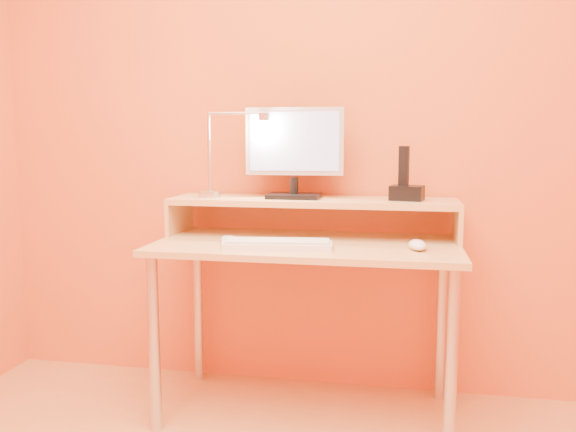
% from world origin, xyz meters
% --- Properties ---
extents(wall_back, '(3.00, 0.04, 2.50)m').
position_xyz_m(wall_back, '(0.00, 1.50, 1.25)').
color(wall_back, '#D06524').
rests_on(wall_back, floor).
extents(desk_leg_fl, '(0.04, 0.04, 0.69)m').
position_xyz_m(desk_leg_fl, '(-0.55, 0.93, 0.35)').
color(desk_leg_fl, silver).
rests_on(desk_leg_fl, floor).
extents(desk_leg_fr, '(0.04, 0.04, 0.69)m').
position_xyz_m(desk_leg_fr, '(0.55, 0.93, 0.35)').
color(desk_leg_fr, silver).
rests_on(desk_leg_fr, floor).
extents(desk_leg_bl, '(0.04, 0.04, 0.69)m').
position_xyz_m(desk_leg_bl, '(-0.55, 1.43, 0.35)').
color(desk_leg_bl, silver).
rests_on(desk_leg_bl, floor).
extents(desk_leg_br, '(0.04, 0.04, 0.69)m').
position_xyz_m(desk_leg_br, '(0.55, 1.43, 0.35)').
color(desk_leg_br, silver).
rests_on(desk_leg_br, floor).
extents(desk_lower, '(1.20, 0.60, 0.02)m').
position_xyz_m(desk_lower, '(0.00, 1.18, 0.71)').
color(desk_lower, '#E0B070').
rests_on(desk_lower, floor).
extents(shelf_riser_left, '(0.02, 0.30, 0.14)m').
position_xyz_m(shelf_riser_left, '(-0.59, 1.33, 0.79)').
color(shelf_riser_left, '#E0B070').
rests_on(shelf_riser_left, desk_lower).
extents(shelf_riser_right, '(0.02, 0.30, 0.14)m').
position_xyz_m(shelf_riser_right, '(0.59, 1.33, 0.79)').
color(shelf_riser_right, '#E0B070').
rests_on(shelf_riser_right, desk_lower).
extents(desk_shelf, '(1.20, 0.30, 0.02)m').
position_xyz_m(desk_shelf, '(0.00, 1.33, 0.87)').
color(desk_shelf, '#E0B070').
rests_on(desk_shelf, desk_lower).
extents(monitor_foot, '(0.22, 0.16, 0.02)m').
position_xyz_m(monitor_foot, '(-0.08, 1.33, 0.89)').
color(monitor_foot, black).
rests_on(monitor_foot, desk_shelf).
extents(monitor_neck, '(0.04, 0.04, 0.07)m').
position_xyz_m(monitor_neck, '(-0.08, 1.33, 0.93)').
color(monitor_neck, black).
rests_on(monitor_neck, monitor_foot).
extents(monitor_panel, '(0.41, 0.05, 0.28)m').
position_xyz_m(monitor_panel, '(-0.08, 1.34, 1.12)').
color(monitor_panel, '#B7B7BC').
rests_on(monitor_panel, monitor_neck).
extents(monitor_back, '(0.37, 0.02, 0.24)m').
position_xyz_m(monitor_back, '(-0.08, 1.36, 1.12)').
color(monitor_back, black).
rests_on(monitor_back, monitor_panel).
extents(monitor_screen, '(0.38, 0.01, 0.24)m').
position_xyz_m(monitor_screen, '(-0.08, 1.32, 1.12)').
color(monitor_screen, '#9DAAEE').
rests_on(monitor_screen, monitor_panel).
extents(lamp_base, '(0.10, 0.10, 0.02)m').
position_xyz_m(lamp_base, '(-0.44, 1.30, 0.89)').
color(lamp_base, silver).
rests_on(lamp_base, desk_shelf).
extents(lamp_post, '(0.01, 0.01, 0.33)m').
position_xyz_m(lamp_post, '(-0.44, 1.30, 1.07)').
color(lamp_post, silver).
rests_on(lamp_post, lamp_base).
extents(lamp_arm, '(0.24, 0.01, 0.01)m').
position_xyz_m(lamp_arm, '(-0.32, 1.30, 1.24)').
color(lamp_arm, silver).
rests_on(lamp_arm, lamp_post).
extents(lamp_head, '(0.04, 0.04, 0.03)m').
position_xyz_m(lamp_head, '(-0.20, 1.30, 1.22)').
color(lamp_head, silver).
rests_on(lamp_head, lamp_arm).
extents(lamp_bulb, '(0.03, 0.03, 0.00)m').
position_xyz_m(lamp_bulb, '(-0.20, 1.30, 1.20)').
color(lamp_bulb, '#FFEAC6').
rests_on(lamp_bulb, lamp_head).
extents(phone_dock, '(0.15, 0.12, 0.06)m').
position_xyz_m(phone_dock, '(0.39, 1.33, 0.91)').
color(phone_dock, black).
rests_on(phone_dock, desk_shelf).
extents(phone_handset, '(0.04, 0.03, 0.16)m').
position_xyz_m(phone_handset, '(0.37, 1.33, 1.02)').
color(phone_handset, black).
rests_on(phone_handset, phone_dock).
extents(phone_led, '(0.01, 0.00, 0.04)m').
position_xyz_m(phone_led, '(0.43, 1.28, 0.91)').
color(phone_led, '#2A3CFF').
rests_on(phone_led, phone_dock).
extents(keyboard, '(0.42, 0.18, 0.02)m').
position_xyz_m(keyboard, '(-0.09, 1.03, 0.73)').
color(keyboard, silver).
rests_on(keyboard, desk_lower).
extents(mouse, '(0.08, 0.12, 0.04)m').
position_xyz_m(mouse, '(0.43, 1.09, 0.74)').
color(mouse, white).
rests_on(mouse, desk_lower).
extents(remote_control, '(0.11, 0.20, 0.02)m').
position_xyz_m(remote_control, '(-0.29, 1.06, 0.73)').
color(remote_control, silver).
rests_on(remote_control, desk_lower).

